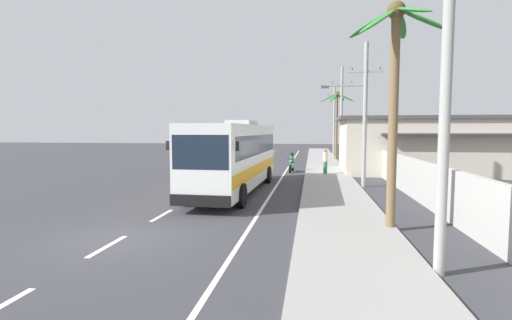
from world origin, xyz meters
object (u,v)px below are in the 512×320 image
object	(u,v)px
motorcycle_beside_bus	(292,164)
roadside_building	(444,145)
palm_second	(337,110)
utility_pole_nearest	(446,78)
palm_nearest	(395,72)
coach_bus_foreground	(236,154)
utility_pole_distant	(334,119)
pedestrian_near_kerb	(325,161)
utility_pole_mid	(363,111)
utility_pole_far	(341,114)

from	to	relation	value
motorcycle_beside_bus	roadside_building	xyz separation A→B (m)	(11.44, 0.62, 1.52)
palm_second	roadside_building	xyz separation A→B (m)	(7.27, -11.33, -3.28)
utility_pole_nearest	palm_nearest	bearing A→B (deg)	94.71
coach_bus_foreground	utility_pole_distant	size ratio (longest dim) A/B	1.32
palm_second	roadside_building	bearing A→B (deg)	-57.33
utility_pole_distant	roadside_building	bearing A→B (deg)	-69.11
motorcycle_beside_bus	pedestrian_near_kerb	xyz separation A→B (m)	(2.53, -2.12, 0.44)
palm_nearest	roadside_building	world-z (taller)	palm_nearest
pedestrian_near_kerb	utility_pole_nearest	bearing A→B (deg)	163.46
utility_pole_mid	roadside_building	bearing A→B (deg)	48.27
palm_nearest	palm_second	distance (m)	28.75
pedestrian_near_kerb	utility_pole_distant	bearing A→B (deg)	-27.16
utility_pole_nearest	palm_second	xyz separation A→B (m)	(-0.25, 32.46, 1.06)
coach_bus_foreground	motorcycle_beside_bus	bearing A→B (deg)	76.15
motorcycle_beside_bus	palm_second	xyz separation A→B (m)	(4.17, 11.96, 4.81)
palm_second	roadside_building	size ratio (longest dim) A/B	0.47
coach_bus_foreground	utility_pole_nearest	size ratio (longest dim) A/B	1.40
roadside_building	utility_pole_far	bearing A→B (deg)	143.29
utility_pole_nearest	roadside_building	world-z (taller)	utility_pole_nearest
utility_pole_mid	utility_pole_far	world-z (taller)	utility_pole_far
utility_pole_mid	utility_pole_distant	distance (m)	26.53
motorcycle_beside_bus	pedestrian_near_kerb	world-z (taller)	pedestrian_near_kerb
pedestrian_near_kerb	roadside_building	size ratio (longest dim) A/B	0.11
motorcycle_beside_bus	palm_nearest	distance (m)	17.86
utility_pole_mid	roadside_building	xyz separation A→B (m)	(7.02, 7.87, -2.19)
roadside_building	palm_nearest	bearing A→B (deg)	-112.81
coach_bus_foreground	utility_pole_nearest	distance (m)	12.91
motorcycle_beside_bus	palm_second	distance (m)	13.54
utility_pole_mid	palm_second	bearing A→B (deg)	90.75
utility_pole_nearest	utility_pole_far	bearing A→B (deg)	90.47
pedestrian_near_kerb	utility_pole_nearest	xyz separation A→B (m)	(1.89, -18.38, 3.31)
utility_pole_mid	palm_second	distance (m)	19.23
coach_bus_foreground	palm_second	size ratio (longest dim) A/B	1.59
utility_pole_far	roadside_building	bearing A→B (deg)	-36.71
utility_pole_far	utility_pole_distant	xyz separation A→B (m)	(0.11, 13.26, -0.06)
utility_pole_nearest	utility_pole_distant	size ratio (longest dim) A/B	0.94
utility_pole_nearest	roadside_building	size ratio (longest dim) A/B	0.53
utility_pole_nearest	utility_pole_distant	distance (m)	39.79
palm_second	utility_pole_far	bearing A→B (deg)	-89.68
utility_pole_far	palm_second	size ratio (longest dim) A/B	1.22
coach_bus_foreground	utility_pole_distant	xyz separation A→B (m)	(6.74, 29.10, 2.68)
utility_pole_distant	palm_nearest	bearing A→B (deg)	-90.32
pedestrian_near_kerb	utility_pole_far	bearing A→B (deg)	-33.99
coach_bus_foreground	roadside_building	world-z (taller)	roadside_building
motorcycle_beside_bus	utility_pole_far	xyz separation A→B (m)	(4.20, 6.02, 4.09)
motorcycle_beside_bus	utility_pole_mid	bearing A→B (deg)	-58.60
utility_pole_far	utility_pole_nearest	bearing A→B (deg)	-89.53
utility_pole_distant	pedestrian_near_kerb	bearing A→B (deg)	-94.76
coach_bus_foreground	utility_pole_far	bearing A→B (deg)	67.30
pedestrian_near_kerb	palm_second	bearing A→B (deg)	-29.03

